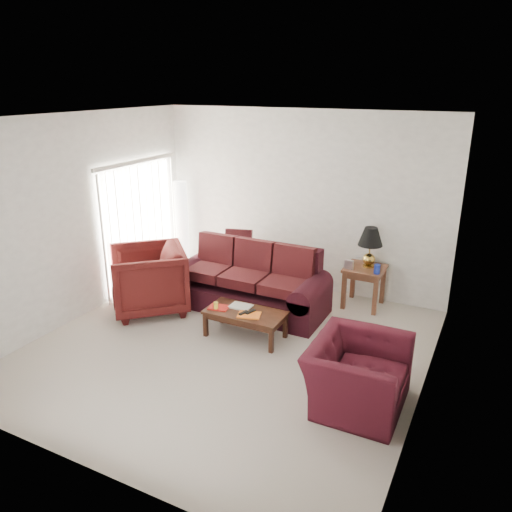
% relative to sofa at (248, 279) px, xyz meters
% --- Properties ---
extents(floor, '(5.00, 5.00, 0.00)m').
position_rel_sofa_xyz_m(floor, '(0.34, -1.23, -0.50)').
color(floor, beige).
rests_on(floor, ground).
extents(blinds, '(0.10, 2.00, 2.16)m').
position_rel_sofa_xyz_m(blinds, '(-2.08, 0.07, 0.58)').
color(blinds, silver).
rests_on(blinds, ground).
extents(sofa, '(2.50, 1.19, 1.00)m').
position_rel_sofa_xyz_m(sofa, '(0.00, 0.00, 0.00)').
color(sofa, black).
rests_on(sofa, ground).
extents(throw_pillow, '(0.50, 0.34, 0.47)m').
position_rel_sofa_xyz_m(throw_pillow, '(-0.61, 0.82, 0.27)').
color(throw_pillow, black).
rests_on(throw_pillow, sofa).
extents(end_table, '(0.65, 0.65, 0.66)m').
position_rel_sofa_xyz_m(end_table, '(1.59, 0.92, -0.17)').
color(end_table, '#462318').
rests_on(end_table, ground).
extents(table_lamp, '(0.40, 0.40, 0.64)m').
position_rel_sofa_xyz_m(table_lamp, '(1.63, 0.97, 0.48)').
color(table_lamp, '#B28B37').
rests_on(table_lamp, end_table).
extents(clock, '(0.15, 0.07, 0.14)m').
position_rel_sofa_xyz_m(clock, '(1.38, 0.73, 0.23)').
color(clock, white).
rests_on(clock, end_table).
extents(blue_canister, '(0.10, 0.10, 0.15)m').
position_rel_sofa_xyz_m(blue_canister, '(1.82, 0.73, 0.23)').
color(blue_canister, '#172A97').
rests_on(blue_canister, end_table).
extents(picture_frame, '(0.18, 0.20, 0.06)m').
position_rel_sofa_xyz_m(picture_frame, '(1.45, 1.13, 0.24)').
color(picture_frame, silver).
rests_on(picture_frame, end_table).
extents(floor_lamp, '(0.37, 0.37, 1.72)m').
position_rel_sofa_xyz_m(floor_lamp, '(-1.89, 0.97, 0.36)').
color(floor_lamp, white).
rests_on(floor_lamp, ground).
extents(armchair_left, '(1.56, 1.56, 1.02)m').
position_rel_sofa_xyz_m(armchair_left, '(-1.35, -0.73, 0.01)').
color(armchair_left, '#41100F').
rests_on(armchair_left, ground).
extents(armchair_right, '(1.00, 1.14, 0.74)m').
position_rel_sofa_xyz_m(armchair_right, '(2.22, -1.64, -0.13)').
color(armchair_right, '#3B0D17').
rests_on(armchair_right, ground).
extents(coffee_table, '(1.20, 0.77, 0.39)m').
position_rel_sofa_xyz_m(coffee_table, '(0.40, -0.83, -0.31)').
color(coffee_table, black).
rests_on(coffee_table, ground).
extents(magazine_red, '(0.31, 0.25, 0.02)m').
position_rel_sofa_xyz_m(magazine_red, '(0.01, -0.90, -0.10)').
color(magazine_red, '#B51812').
rests_on(magazine_red, coffee_table).
extents(magazine_white, '(0.31, 0.23, 0.02)m').
position_rel_sofa_xyz_m(magazine_white, '(0.27, -0.73, -0.10)').
color(magazine_white, silver).
rests_on(magazine_white, coffee_table).
extents(magazine_orange, '(0.36, 0.31, 0.02)m').
position_rel_sofa_xyz_m(magazine_orange, '(0.50, -0.92, -0.10)').
color(magazine_orange, orange).
rests_on(magazine_orange, coffee_table).
extents(remote_a, '(0.08, 0.16, 0.02)m').
position_rel_sofa_xyz_m(remote_a, '(0.42, -0.93, -0.08)').
color(remote_a, black).
rests_on(remote_a, coffee_table).
extents(remote_b, '(0.09, 0.17, 0.02)m').
position_rel_sofa_xyz_m(remote_b, '(0.49, -0.86, -0.08)').
color(remote_b, black).
rests_on(remote_b, coffee_table).
extents(yellow_glass, '(0.08, 0.08, 0.11)m').
position_rel_sofa_xyz_m(yellow_glass, '(0.00, -0.96, -0.06)').
color(yellow_glass, yellow).
rests_on(yellow_glass, coffee_table).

